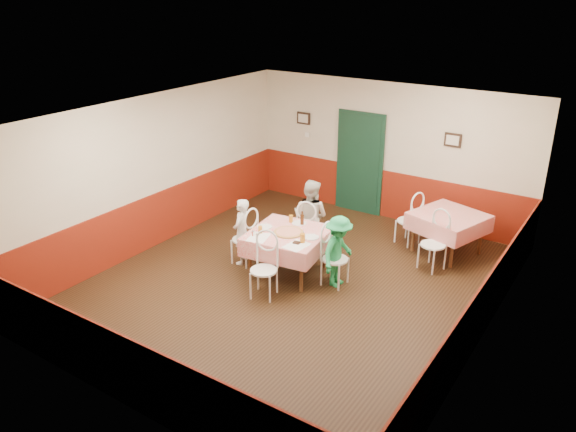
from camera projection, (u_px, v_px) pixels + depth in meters
The scene contains 39 objects.
floor at pixel (294, 284), 9.22m from camera, with size 7.00×7.00×0.00m, color black.
ceiling at pixel (295, 115), 8.14m from camera, with size 7.00×7.00×0.00m, color white.
back_wall at pixel (388, 152), 11.38m from camera, with size 6.00×0.10×2.80m, color beige.
front_wall at pixel (117, 304), 5.99m from camera, with size 6.00×0.10×2.80m, color beige.
left_wall at pixel (156, 171), 10.21m from camera, with size 0.10×7.00×2.80m, color beige.
right_wall at pixel (492, 252), 7.16m from camera, with size 0.10×7.00×2.80m, color beige.
wainscot_back at pixel (385, 194), 11.71m from camera, with size 6.00×0.03×1.00m, color maroon.
wainscot_front at pixel (128, 372), 6.35m from camera, with size 6.00×0.03×1.00m, color maroon.
wainscot_left at pixel (161, 217), 10.55m from camera, with size 0.03×7.00×1.00m, color maroon.
wainscot_right at pixel (481, 312), 7.51m from camera, with size 0.03×7.00×1.00m, color maroon.
door at pixel (360, 164), 11.78m from camera, with size 0.96×0.06×2.10m, color black.
picture_left at pixel (304, 118), 12.18m from camera, with size 0.32×0.03×0.26m, color black.
picture_right at pixel (453, 140), 10.50m from camera, with size 0.32×0.03×0.26m, color black.
thermostat at pixel (307, 135), 12.27m from camera, with size 0.10×0.03×0.10m, color white.
main_table at pixel (288, 253), 9.42m from camera, with size 1.22×1.22×0.77m, color red.
second_table at pixel (447, 234), 10.15m from camera, with size 1.12×1.12×0.77m, color red.
chair_left at pixel (244, 239), 9.75m from camera, with size 0.42×0.42×0.90m, color white, non-canonical shape.
chair_right at pixel (335, 259), 9.05m from camera, with size 0.42×0.42×0.90m, color white, non-canonical shape.
chair_far at pixel (309, 230), 10.10m from camera, with size 0.42×0.42×0.90m, color white, non-canonical shape.
chair_near at pixel (264, 271), 8.69m from camera, with size 0.42×0.42×0.90m, color white, non-canonical shape.
chair_second_a at pixel (408, 221), 10.50m from camera, with size 0.42×0.42×0.90m, color white, non-canonical shape.
chair_second_b at pixel (433, 245), 9.54m from camera, with size 0.42×0.42×0.90m, color white, non-canonical shape.
pizza at pixel (288, 232), 9.24m from camera, with size 0.48×0.48×0.03m, color #B74723.
plate_left at pixel (265, 227), 9.46m from camera, with size 0.25×0.25×0.01m, color white.
plate_right at pixel (311, 237), 9.08m from camera, with size 0.25×0.25×0.01m, color white.
plate_far at pixel (299, 223), 9.61m from camera, with size 0.25×0.25×0.01m, color white.
glass_a at pixel (260, 230), 9.22m from camera, with size 0.07×0.07×0.12m, color #BF7219.
glass_b at pixel (303, 238), 8.88m from camera, with size 0.08×0.08×0.15m, color #BF7219.
glass_c at pixel (291, 219), 9.64m from camera, with size 0.07×0.07×0.13m, color #BF7219.
beer_bottle at pixel (302, 219), 9.51m from camera, with size 0.06×0.06×0.22m, color #381C0A.
shaker_a at pixel (253, 233), 9.12m from camera, with size 0.04×0.04×0.09m, color silver.
shaker_b at pixel (257, 236), 9.01m from camera, with size 0.04×0.04×0.09m, color silver.
shaker_c at pixel (253, 233), 9.12m from camera, with size 0.04×0.04×0.09m, color #B23319.
menu_left at pixel (258, 237), 9.08m from camera, with size 0.30×0.40×0.00m, color white.
menu_right at pixel (297, 246), 8.80m from camera, with size 0.30×0.40×0.00m, color white.
wallet at pixel (297, 243), 8.88m from camera, with size 0.11×0.09×0.02m, color black.
diner_left at pixel (242, 231), 9.71m from camera, with size 0.43×0.28×1.18m, color gray.
diner_far at pixel (310, 217), 10.04m from camera, with size 0.68×0.53×1.39m, color gray.
diner_right at pixel (338, 252), 8.97m from camera, with size 0.78×0.45×1.20m, color gray.
Camera 1 is at (4.37, -6.80, 4.58)m, focal length 35.00 mm.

